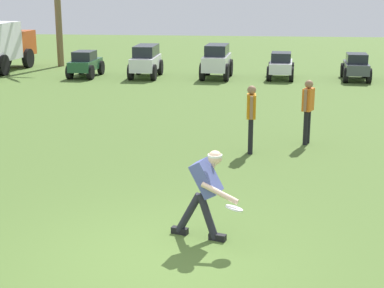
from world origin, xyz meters
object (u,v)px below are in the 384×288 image
(frisbee_in_flight, at_px, (234,208))
(teammate_near_sideline, at_px, (308,106))
(parked_car_slot_b, at_px, (146,60))
(teammate_midfield, at_px, (251,113))
(parked_car_slot_c, at_px, (217,60))
(parked_car_slot_d, at_px, (281,65))
(frisbee_thrower, at_px, (206,189))
(parked_car_slot_a, at_px, (85,64))
(parked_car_slot_e, at_px, (356,66))

(frisbee_in_flight, relative_size, teammate_near_sideline, 0.23)
(parked_car_slot_b, bearing_deg, frisbee_in_flight, -74.96)
(parked_car_slot_b, bearing_deg, teammate_midfield, -68.06)
(parked_car_slot_c, xyz_separation_m, parked_car_slot_d, (2.67, 0.17, -0.18))
(parked_car_slot_d, bearing_deg, frisbee_in_flight, -94.03)
(frisbee_in_flight, height_order, parked_car_slot_d, parked_car_slot_d)
(frisbee_thrower, xyz_separation_m, teammate_near_sideline, (1.92, 5.84, 0.15))
(parked_car_slot_d, bearing_deg, parked_car_slot_c, -176.38)
(teammate_midfield, distance_m, parked_car_slot_c, 11.64)
(parked_car_slot_a, bearing_deg, parked_car_slot_d, 2.84)
(frisbee_thrower, bearing_deg, frisbee_in_flight, -37.60)
(frisbee_thrower, height_order, parked_car_slot_c, parked_car_slot_c)
(teammate_near_sideline, height_order, parked_car_slot_e, teammate_near_sideline)
(frisbee_thrower, height_order, teammate_near_sideline, teammate_near_sideline)
(parked_car_slot_d, bearing_deg, parked_car_slot_a, -177.16)
(frisbee_thrower, relative_size, teammate_midfield, 0.89)
(frisbee_thrower, relative_size, parked_car_slot_d, 0.62)
(teammate_near_sideline, xyz_separation_m, parked_car_slot_e, (2.75, 10.63, -0.38))
(teammate_midfield, relative_size, parked_car_slot_e, 0.69)
(parked_car_slot_c, bearing_deg, teammate_near_sideline, -74.33)
(frisbee_in_flight, height_order, teammate_near_sideline, teammate_near_sideline)
(teammate_midfield, xyz_separation_m, parked_car_slot_d, (1.05, 11.69, -0.38))
(frisbee_thrower, xyz_separation_m, frisbee_in_flight, (0.44, -0.34, -0.16))
(parked_car_slot_c, bearing_deg, parked_car_slot_b, -179.06)
(teammate_midfield, height_order, parked_car_slot_e, teammate_midfield)
(frisbee_in_flight, xyz_separation_m, teammate_near_sideline, (1.48, 6.18, 0.31))
(frisbee_thrower, height_order, frisbee_in_flight, frisbee_thrower)
(parked_car_slot_c, relative_size, parked_car_slot_e, 1.07)
(teammate_near_sideline, height_order, parked_car_slot_c, teammate_near_sideline)
(parked_car_slot_a, xyz_separation_m, parked_car_slot_c, (5.58, 0.24, 0.18))
(parked_car_slot_e, bearing_deg, teammate_midfield, -109.39)
(frisbee_in_flight, height_order, parked_car_slot_b, parked_car_slot_b)
(teammate_near_sideline, xyz_separation_m, parked_car_slot_b, (-5.96, 10.49, -0.22))
(parked_car_slot_b, bearing_deg, parked_car_slot_a, -175.76)
(frisbee_thrower, distance_m, teammate_near_sideline, 6.15)
(teammate_midfield, height_order, parked_car_slot_a, teammate_midfield)
(teammate_midfield, xyz_separation_m, parked_car_slot_b, (-4.62, 11.47, -0.22))
(parked_car_slot_a, distance_m, parked_car_slot_c, 5.59)
(parked_car_slot_a, relative_size, parked_car_slot_c, 0.92)
(frisbee_thrower, distance_m, frisbee_in_flight, 0.58)
(parked_car_slot_b, bearing_deg, parked_car_slot_d, 2.20)
(teammate_near_sideline, bearing_deg, frisbee_thrower, -108.21)
(teammate_near_sideline, distance_m, parked_car_slot_e, 10.99)
(frisbee_in_flight, bearing_deg, frisbee_thrower, 142.40)
(parked_car_slot_a, xyz_separation_m, parked_car_slot_d, (8.25, 0.41, 0.00))
(frisbee_in_flight, xyz_separation_m, parked_car_slot_e, (4.23, 16.81, -0.07))
(teammate_midfield, xyz_separation_m, parked_car_slot_c, (-1.62, 11.52, -0.20))
(teammate_midfield, relative_size, parked_car_slot_b, 0.65)
(teammate_near_sideline, xyz_separation_m, teammate_midfield, (-1.34, -0.98, 0.00))
(teammate_near_sideline, relative_size, parked_car_slot_b, 0.65)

